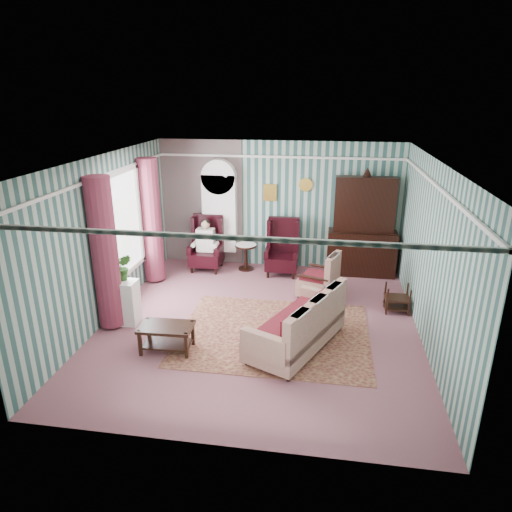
% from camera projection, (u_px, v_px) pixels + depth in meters
% --- Properties ---
extents(floor, '(6.00, 6.00, 0.00)m').
position_uv_depth(floor, '(259.00, 324.00, 8.12)').
color(floor, '#995968').
rests_on(floor, ground).
extents(room_shell, '(5.53, 6.02, 2.91)m').
position_uv_depth(room_shell, '(225.00, 211.00, 7.69)').
color(room_shell, '#325C57').
rests_on(room_shell, ground).
extents(bookcase, '(0.80, 0.28, 2.24)m').
position_uv_depth(bookcase, '(220.00, 219.00, 10.57)').
color(bookcase, white).
rests_on(bookcase, floor).
extents(dresser_hutch, '(1.50, 0.56, 2.36)m').
position_uv_depth(dresser_hutch, '(363.00, 224.00, 9.97)').
color(dresser_hutch, black).
rests_on(dresser_hutch, floor).
extents(wingback_left, '(0.76, 0.80, 1.25)m').
position_uv_depth(wingback_left, '(206.00, 244.00, 10.41)').
color(wingback_left, black).
rests_on(wingback_left, floor).
extents(wingback_right, '(0.76, 0.80, 1.25)m').
position_uv_depth(wingback_right, '(282.00, 248.00, 10.16)').
color(wingback_right, black).
rests_on(wingback_right, floor).
extents(seated_woman, '(0.44, 0.40, 1.18)m').
position_uv_depth(seated_woman, '(206.00, 245.00, 10.43)').
color(seated_woman, beige).
rests_on(seated_woman, floor).
extents(round_side_table, '(0.50, 0.50, 0.60)m').
position_uv_depth(round_side_table, '(246.00, 257.00, 10.53)').
color(round_side_table, black).
rests_on(round_side_table, floor).
extents(nest_table, '(0.45, 0.38, 0.54)m').
position_uv_depth(nest_table, '(397.00, 298.00, 8.50)').
color(nest_table, black).
rests_on(nest_table, floor).
extents(plant_stand, '(0.55, 0.35, 0.80)m').
position_uv_depth(plant_stand, '(123.00, 302.00, 8.05)').
color(plant_stand, white).
rests_on(plant_stand, floor).
extents(rug, '(3.20, 2.60, 0.01)m').
position_uv_depth(rug, '(274.00, 333.00, 7.79)').
color(rug, '#491918').
rests_on(rug, floor).
extents(sofa, '(1.74, 2.20, 1.06)m').
position_uv_depth(sofa, '(296.00, 318.00, 7.22)').
color(sofa, '#C0B094').
rests_on(sofa, floor).
extents(floral_armchair, '(1.04, 1.00, 1.01)m').
position_uv_depth(floral_armchair, '(318.00, 273.00, 9.04)').
color(floral_armchair, beige).
rests_on(floral_armchair, floor).
extents(coffee_table, '(0.86, 0.53, 0.44)m').
position_uv_depth(coffee_table, '(167.00, 338.00, 7.23)').
color(coffee_table, black).
rests_on(coffee_table, floor).
extents(potted_plant_a, '(0.41, 0.37, 0.38)m').
position_uv_depth(potted_plant_a, '(114.00, 272.00, 7.80)').
color(potted_plant_a, '#264F18').
rests_on(potted_plant_a, plant_stand).
extents(potted_plant_b, '(0.32, 0.29, 0.48)m').
position_uv_depth(potted_plant_b, '(124.00, 267.00, 7.89)').
color(potted_plant_b, '#1F591B').
rests_on(potted_plant_b, plant_stand).
extents(potted_plant_c, '(0.26, 0.26, 0.40)m').
position_uv_depth(potted_plant_c, '(117.00, 270.00, 7.87)').
color(potted_plant_c, '#1A4A17').
rests_on(potted_plant_c, plant_stand).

